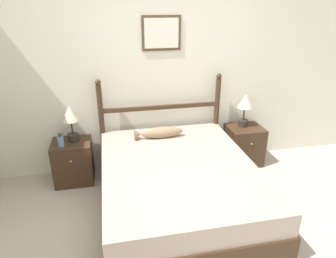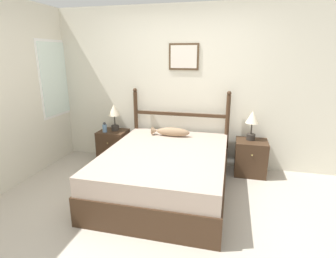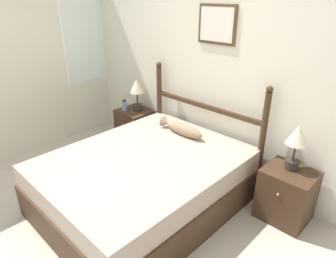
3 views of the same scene
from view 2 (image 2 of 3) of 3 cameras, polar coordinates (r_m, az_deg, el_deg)
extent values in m
plane|color=#B7AD9E|center=(3.18, -3.74, -18.63)|extent=(16.00, 16.00, 0.00)
cube|color=beige|center=(4.33, 2.84, 8.93)|extent=(6.40, 0.06, 2.55)
cube|color=#4C3823|center=(4.25, 3.45, 15.43)|extent=(0.47, 0.02, 0.41)
cube|color=silver|center=(4.24, 3.42, 15.43)|extent=(0.41, 0.01, 0.35)
cube|color=white|center=(4.88, -23.33, 9.99)|extent=(0.01, 0.78, 1.26)
cube|color=silver|center=(4.87, -23.26, 10.00)|extent=(0.01, 0.70, 1.18)
cube|color=#3D2819|center=(3.61, -0.57, -10.87)|extent=(1.59, 2.00, 0.35)
cube|color=tan|center=(3.48, -0.58, -6.61)|extent=(1.55, 1.96, 0.23)
cylinder|color=#3D2819|center=(4.53, -6.92, 0.45)|extent=(0.07, 0.07, 1.20)
sphere|color=#3D2819|center=(4.41, -7.19, 8.39)|extent=(0.07, 0.07, 0.07)
cylinder|color=#3D2819|center=(4.26, 12.64, -0.84)|extent=(0.07, 0.07, 1.20)
sphere|color=#3D2819|center=(4.12, 13.17, 7.58)|extent=(0.07, 0.07, 0.07)
cube|color=#3D2819|center=(4.26, 2.60, 3.24)|extent=(1.52, 0.05, 0.05)
cube|color=#3D2819|center=(4.67, -11.77, -3.58)|extent=(0.47, 0.41, 0.54)
sphere|color=tan|center=(4.44, -13.03, -3.03)|extent=(0.02, 0.02, 0.02)
cube|color=#3D2819|center=(4.26, 17.53, -5.93)|extent=(0.47, 0.41, 0.54)
sphere|color=tan|center=(4.01, 17.84, -5.48)|extent=(0.02, 0.02, 0.02)
cylinder|color=#2D2823|center=(4.59, -11.43, 0.24)|extent=(0.13, 0.13, 0.09)
cylinder|color=#2D2823|center=(4.56, -11.52, 1.85)|extent=(0.02, 0.02, 0.18)
cone|color=beige|center=(4.52, -11.65, 4.09)|extent=(0.20, 0.20, 0.19)
cylinder|color=#2D2823|center=(4.20, 17.57, -1.67)|extent=(0.13, 0.13, 0.09)
cylinder|color=#2D2823|center=(4.16, 17.72, 0.08)|extent=(0.02, 0.02, 0.18)
cone|color=beige|center=(4.12, 17.93, 2.51)|extent=(0.20, 0.20, 0.19)
cylinder|color=#668CB2|center=(4.53, -13.63, 0.15)|extent=(0.07, 0.07, 0.13)
sphere|color=#333338|center=(4.51, -13.70, 1.19)|extent=(0.05, 0.05, 0.05)
ellipsoid|color=#997A5B|center=(4.04, 1.09, -0.64)|extent=(0.52, 0.13, 0.14)
cone|color=#997A5B|center=(4.11, -2.94, -0.36)|extent=(0.09, 0.12, 0.12)
camera|label=1|loc=(1.56, -61.01, 20.47)|focal=32.00mm
camera|label=3|loc=(1.88, 56.46, 17.67)|focal=32.00mm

